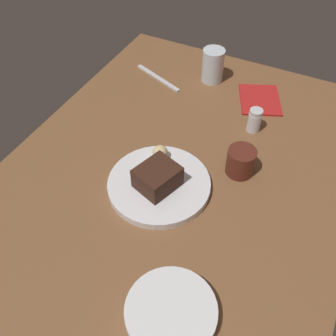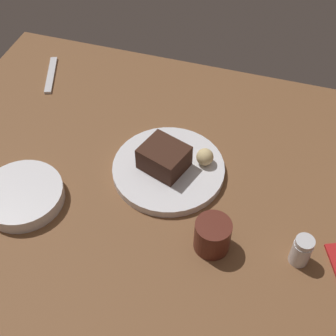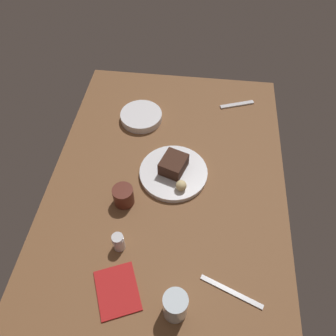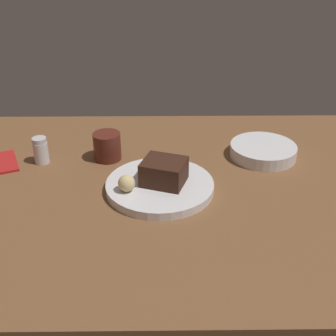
{
  "view_description": "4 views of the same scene",
  "coord_description": "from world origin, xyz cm",
  "px_view_note": "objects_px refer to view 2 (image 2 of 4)",
  "views": [
    {
      "loc": [
        54.73,
        26.38,
        74.53
      ],
      "look_at": [
        0.02,
        -0.83,
        7.82
      ],
      "focal_mm": 41.21,
      "sensor_mm": 36.0,
      "label": 1
    },
    {
      "loc": [
        -16.97,
        61.92,
        81.41
      ],
      "look_at": [
        2.07,
        0.21,
        6.94
      ],
      "focal_mm": 49.8,
      "sensor_mm": 36.0,
      "label": 2
    },
    {
      "loc": [
        -69.35,
        -8.45,
        101.02
      ],
      "look_at": [
        1.91,
        -0.01,
        7.41
      ],
      "focal_mm": 35.72,
      "sensor_mm": 36.0,
      "label": 3
    },
    {
      "loc": [
        3.46,
        -88.63,
        56.89
      ],
      "look_at": [
        4.51,
        1.27,
        6.91
      ],
      "focal_mm": 47.72,
      "sensor_mm": 36.0,
      "label": 4
    }
  ],
  "objects_px": {
    "side_bowl": "(23,195)",
    "dessert_spoon": "(51,75)",
    "chocolate_cake_slice": "(164,157)",
    "coffee_cup": "(212,235)",
    "dessert_plate": "(168,169)",
    "salt_shaker": "(301,251)",
    "bread_roll": "(205,157)"
  },
  "relations": [
    {
      "from": "side_bowl",
      "to": "bread_roll",
      "type": "bearing_deg",
      "value": -149.92
    },
    {
      "from": "chocolate_cake_slice",
      "to": "bread_roll",
      "type": "height_order",
      "value": "chocolate_cake_slice"
    },
    {
      "from": "chocolate_cake_slice",
      "to": "coffee_cup",
      "type": "height_order",
      "value": "chocolate_cake_slice"
    },
    {
      "from": "dessert_plate",
      "to": "coffee_cup",
      "type": "distance_m",
      "value": 0.21
    },
    {
      "from": "chocolate_cake_slice",
      "to": "coffee_cup",
      "type": "xyz_separation_m",
      "value": [
        -0.14,
        0.15,
        -0.01
      ]
    },
    {
      "from": "side_bowl",
      "to": "coffee_cup",
      "type": "distance_m",
      "value": 0.4
    },
    {
      "from": "dessert_plate",
      "to": "coffee_cup",
      "type": "relative_size",
      "value": 3.49
    },
    {
      "from": "chocolate_cake_slice",
      "to": "side_bowl",
      "type": "bearing_deg",
      "value": 32.1
    },
    {
      "from": "chocolate_cake_slice",
      "to": "dessert_spoon",
      "type": "relative_size",
      "value": 0.62
    },
    {
      "from": "dessert_plate",
      "to": "salt_shaker",
      "type": "relative_size",
      "value": 3.63
    },
    {
      "from": "dessert_plate",
      "to": "salt_shaker",
      "type": "distance_m",
      "value": 0.33
    },
    {
      "from": "chocolate_cake_slice",
      "to": "salt_shaker",
      "type": "relative_size",
      "value": 1.37
    },
    {
      "from": "dessert_plate",
      "to": "chocolate_cake_slice",
      "type": "height_order",
      "value": "chocolate_cake_slice"
    },
    {
      "from": "dessert_spoon",
      "to": "side_bowl",
      "type": "bearing_deg",
      "value": 178.94
    },
    {
      "from": "dessert_plate",
      "to": "salt_shaker",
      "type": "bearing_deg",
      "value": 155.48
    },
    {
      "from": "bread_roll",
      "to": "dessert_plate",
      "type": "bearing_deg",
      "value": 25.08
    },
    {
      "from": "coffee_cup",
      "to": "chocolate_cake_slice",
      "type": "bearing_deg",
      "value": -46.77
    },
    {
      "from": "chocolate_cake_slice",
      "to": "bread_roll",
      "type": "distance_m",
      "value": 0.09
    },
    {
      "from": "side_bowl",
      "to": "coffee_cup",
      "type": "xyz_separation_m",
      "value": [
        -0.4,
        -0.01,
        0.02
      ]
    },
    {
      "from": "dessert_plate",
      "to": "side_bowl",
      "type": "xyz_separation_m",
      "value": [
        0.27,
        0.16,
        0.01
      ]
    },
    {
      "from": "chocolate_cake_slice",
      "to": "salt_shaker",
      "type": "bearing_deg",
      "value": 156.33
    },
    {
      "from": "coffee_cup",
      "to": "bread_roll",
      "type": "bearing_deg",
      "value": -71.62
    },
    {
      "from": "side_bowl",
      "to": "dessert_spoon",
      "type": "xyz_separation_m",
      "value": [
        0.13,
        -0.4,
        -0.01
      ]
    },
    {
      "from": "bread_roll",
      "to": "side_bowl",
      "type": "distance_m",
      "value": 0.39
    },
    {
      "from": "side_bowl",
      "to": "dessert_spoon",
      "type": "height_order",
      "value": "side_bowl"
    },
    {
      "from": "chocolate_cake_slice",
      "to": "side_bowl",
      "type": "height_order",
      "value": "chocolate_cake_slice"
    },
    {
      "from": "bread_roll",
      "to": "dessert_spoon",
      "type": "xyz_separation_m",
      "value": [
        0.47,
        -0.2,
        -0.03
      ]
    },
    {
      "from": "bread_roll",
      "to": "side_bowl",
      "type": "xyz_separation_m",
      "value": [
        0.34,
        0.2,
        -0.02
      ]
    },
    {
      "from": "bread_roll",
      "to": "salt_shaker",
      "type": "bearing_deg",
      "value": 143.16
    },
    {
      "from": "chocolate_cake_slice",
      "to": "dessert_spoon",
      "type": "distance_m",
      "value": 0.46
    },
    {
      "from": "chocolate_cake_slice",
      "to": "dessert_spoon",
      "type": "xyz_separation_m",
      "value": [
        0.39,
        -0.23,
        -0.04
      ]
    },
    {
      "from": "salt_shaker",
      "to": "coffee_cup",
      "type": "distance_m",
      "value": 0.17
    }
  ]
}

